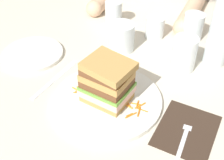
{
  "coord_description": "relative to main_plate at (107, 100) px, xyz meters",
  "views": [
    {
      "loc": [
        0.24,
        -0.53,
        0.56
      ],
      "look_at": [
        -0.01,
        0.01,
        0.05
      ],
      "focal_mm": 48.81,
      "sensor_mm": 36.0,
      "label": 1
    }
  ],
  "objects": [
    {
      "name": "carrot_shred_8",
      "position": [
        0.09,
        -0.0,
        0.01
      ],
      "size": [
        0.01,
        0.03,
        0.0
      ],
      "primitive_type": "cylinder",
      "rotation": [
        0.0,
        1.57,
        5.04
      ],
      "color": "orange",
      "rests_on": "main_plate"
    },
    {
      "name": "carrot_shred_5",
      "position": [
        -0.08,
        0.03,
        0.01
      ],
      "size": [
        0.03,
        0.02,
        0.0
      ],
      "primitive_type": "cylinder",
      "rotation": [
        0.0,
        1.57,
        3.7
      ],
      "color": "orange",
      "rests_on": "main_plate"
    },
    {
      "name": "knife",
      "position": [
        -0.18,
        0.02,
        -0.0
      ],
      "size": [
        0.03,
        0.2,
        0.0
      ],
      "color": "silver",
      "rests_on": "ground_plane"
    },
    {
      "name": "carrot_shred_12",
      "position": [
        0.09,
        0.01,
        0.01
      ],
      "size": [
        0.02,
        0.03,
        0.0
      ],
      "primitive_type": "cylinder",
      "rotation": [
        0.0,
        1.57,
        4.2
      ],
      "color": "orange",
      "rests_on": "main_plate"
    },
    {
      "name": "carrot_shred_11",
      "position": [
        0.08,
        -0.03,
        0.01
      ],
      "size": [
        0.02,
        0.03,
        0.0
      ],
      "primitive_type": "cylinder",
      "rotation": [
        0.0,
        1.57,
        4.13
      ],
      "color": "orange",
      "rests_on": "main_plate"
    },
    {
      "name": "carrot_shred_15",
      "position": [
        0.07,
        -0.03,
        0.01
      ],
      "size": [
        0.01,
        0.02,
        0.0
      ],
      "primitive_type": "cylinder",
      "rotation": [
        0.0,
        1.57,
        4.09
      ],
      "color": "orange",
      "rests_on": "main_plate"
    },
    {
      "name": "carrot_shred_0",
      "position": [
        -0.09,
        0.03,
        0.01
      ],
      "size": [
        0.01,
        0.02,
        0.0
      ],
      "primitive_type": "cylinder",
      "rotation": [
        0.0,
        1.57,
        1.29
      ],
      "color": "orange",
      "rests_on": "main_plate"
    },
    {
      "name": "carrot_shred_6",
      "position": [
        -0.08,
        -0.01,
        0.01
      ],
      "size": [
        0.03,
        0.01,
        0.0
      ],
      "primitive_type": "cylinder",
      "rotation": [
        0.0,
        1.57,
        0.37
      ],
      "color": "orange",
      "rests_on": "main_plate"
    },
    {
      "name": "napkin_dark",
      "position": [
        0.21,
        -0.01,
        -0.0
      ],
      "size": [
        0.14,
        0.17,
        0.0
      ],
      "primitive_type": "cube",
      "rotation": [
        0.0,
        0.0,
        -0.05
      ],
      "color": "#38281E",
      "rests_on": "ground_plane"
    },
    {
      "name": "carrot_shred_16",
      "position": [
        0.1,
        -0.0,
        0.01
      ],
      "size": [
        0.03,
        0.0,
        0.0
      ],
      "primitive_type": "cylinder",
      "rotation": [
        0.0,
        1.57,
        3.12
      ],
      "color": "orange",
      "rests_on": "main_plate"
    },
    {
      "name": "juice_glass",
      "position": [
        0.14,
        0.23,
        0.04
      ],
      "size": [
        0.07,
        0.07,
        0.1
      ],
      "color": "white",
      "rests_on": "ground_plane"
    },
    {
      "name": "carrot_shred_3",
      "position": [
        -0.07,
        0.02,
        0.01
      ],
      "size": [
        0.0,
        0.02,
        0.0
      ],
      "primitive_type": "cylinder",
      "rotation": [
        0.0,
        1.57,
        4.61
      ],
      "color": "orange",
      "rests_on": "main_plate"
    },
    {
      "name": "carrot_shred_10",
      "position": [
        0.08,
        0.01,
        0.01
      ],
      "size": [
        0.01,
        0.02,
        0.0
      ],
      "primitive_type": "cylinder",
      "rotation": [
        0.0,
        1.57,
        1.75
      ],
      "color": "orange",
      "rests_on": "main_plate"
    },
    {
      "name": "carrot_shred_17",
      "position": [
        0.09,
        -0.01,
        0.01
      ],
      "size": [
        0.01,
        0.03,
        0.0
      ],
      "primitive_type": "cylinder",
      "rotation": [
        0.0,
        1.57,
        1.74
      ],
      "color": "orange",
      "rests_on": "main_plate"
    },
    {
      "name": "carrot_shred_13",
      "position": [
        0.08,
        0.01,
        0.01
      ],
      "size": [
        0.03,
        0.01,
        0.0
      ],
      "primitive_type": "cylinder",
      "rotation": [
        0.0,
        1.57,
        3.29
      ],
      "color": "orange",
      "rests_on": "main_plate"
    },
    {
      "name": "carrot_shred_7",
      "position": [
        -0.06,
        0.0,
        0.01
      ],
      "size": [
        0.03,
        0.01,
        0.0
      ],
      "primitive_type": "cylinder",
      "rotation": [
        0.0,
        1.57,
        2.79
      ],
      "color": "orange",
      "rests_on": "main_plate"
    },
    {
      "name": "empty_tumbler_1",
      "position": [
        -0.15,
        0.37,
        0.04
      ],
      "size": [
        0.06,
        0.06,
        0.09
      ],
      "primitive_type": "cylinder",
      "color": "silver",
      "rests_on": "ground_plane"
    },
    {
      "name": "carrot_shred_2",
      "position": [
        -0.09,
        -0.0,
        0.01
      ],
      "size": [
        0.03,
        0.01,
        0.0
      ],
      "primitive_type": "cylinder",
      "rotation": [
        0.0,
        1.57,
        6.09
      ],
      "color": "orange",
      "rests_on": "main_plate"
    },
    {
      "name": "main_plate",
      "position": [
        0.0,
        0.0,
        0.0
      ],
      "size": [
        0.28,
        0.28,
        0.01
      ],
      "primitive_type": "cylinder",
      "color": "white",
      "rests_on": "ground_plane"
    },
    {
      "name": "empty_tumbler_3",
      "position": [
        0.12,
        0.4,
        0.04
      ],
      "size": [
        0.07,
        0.07,
        0.09
      ],
      "primitive_type": "cylinder",
      "color": "silver",
      "rests_on": "ground_plane"
    },
    {
      "name": "carrot_shred_4",
      "position": [
        -0.08,
        0.01,
        0.01
      ],
      "size": [
        0.03,
        0.0,
        0.0
      ],
      "primitive_type": "cylinder",
      "rotation": [
        0.0,
        1.57,
        0.07
      ],
      "color": "orange",
      "rests_on": "main_plate"
    },
    {
      "name": "empty_tumbler_2",
      "position": [
        -0.06,
        0.24,
        0.04
      ],
      "size": [
        0.08,
        0.08,
        0.09
      ],
      "primitive_type": "cylinder",
      "color": "silver",
      "rests_on": "ground_plane"
    },
    {
      "name": "carrot_shred_9",
      "position": [
        0.06,
        0.0,
        0.01
      ],
      "size": [
        0.02,
        0.01,
        0.0
      ],
      "primitive_type": "cylinder",
      "rotation": [
        0.0,
        1.57,
        2.42
      ],
      "color": "orange",
      "rests_on": "main_plate"
    },
    {
      "name": "carrot_shred_1",
      "position": [
        -0.08,
        -0.0,
        0.01
      ],
      "size": [
        0.02,
        0.02,
        0.0
      ],
      "primitive_type": "cylinder",
      "rotation": [
        0.0,
        1.57,
        1.03
      ],
      "color": "orange",
      "rests_on": "main_plate"
    },
    {
      "name": "sandwich",
      "position": [
        0.0,
        -0.0,
        0.07
      ],
      "size": [
        0.13,
        0.12,
        0.12
      ],
      "color": "tan",
      "rests_on": "main_plate"
    },
    {
      "name": "fork",
      "position": [
        0.21,
        -0.03,
        -0.0
      ],
      "size": [
        0.02,
        0.17,
        0.0
      ],
      "color": "silver",
      "rests_on": "napkin_dark"
    },
    {
      "name": "empty_tumbler_0",
      "position": [
        0.01,
        0.36,
        0.03
      ],
      "size": [
        0.06,
        0.06,
        0.07
      ],
      "primitive_type": "cylinder",
      "color": "silver",
      "rests_on": "ground_plane"
    },
    {
      "name": "side_plate",
      "position": [
        -0.3,
        0.09,
        -0.0
      ],
      "size": [
        0.19,
        0.19,
        0.01
      ],
      "primitive_type": "cylinder",
      "color": "white",
      "rests_on": "ground_plane"
    },
    {
      "name": "carrot_shred_14",
      "position": [
        0.06,
        -0.0,
        0.01
      ],
      "size": [
        0.02,
        0.01,
        0.0
      ],
      "primitive_type": "cylinder",
      "rotation": [
        0.0,
        1.57,
        6.03
      ],
      "color": "orange",
      "rests_on": "main_plate"
    },
    {
      "name": "water_bottle",
      "position": [
        0.22,
        0.29,
        0.12
      ],
      "size": [
        0.07,
        0.07,
        0.27
      ],
      "color": "silver",
      "rests_on": "ground_plane"
    },
    {
      "name": "ground_plane",
      "position": [
        0.01,
        0.02,
        -0.01
      ],
      "size": [
        3.0,
        3.0,
        0.0
      ],
      "primitive_type": "plane",
      "color": "beige"
    }
  ]
}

